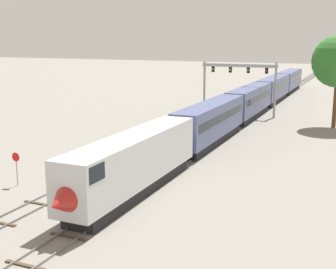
% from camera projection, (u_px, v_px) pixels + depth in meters
% --- Properties ---
extents(ground_plane, '(400.00, 400.00, 0.00)m').
position_uv_depth(ground_plane, '(93.00, 202.00, 34.79)').
color(ground_plane, gray).
extents(track_main, '(2.60, 200.00, 0.16)m').
position_uv_depth(track_main, '(272.00, 102.00, 87.84)').
color(track_main, slate).
rests_on(track_main, ground).
extents(track_near, '(2.60, 160.00, 0.16)m').
position_uv_depth(track_near, '(212.00, 116.00, 72.03)').
color(track_near, slate).
rests_on(track_near, ground).
extents(passenger_train, '(3.04, 96.31, 4.80)m').
position_uv_depth(passenger_train, '(250.00, 101.00, 70.90)').
color(passenger_train, silver).
rests_on(passenger_train, ground).
extents(signal_gantry, '(12.10, 0.49, 8.54)m').
position_uv_depth(signal_gantry, '(239.00, 76.00, 72.27)').
color(signal_gantry, '#999BA0').
rests_on(signal_gantry, ground).
extents(stop_sign, '(0.76, 0.08, 2.88)m').
position_uv_depth(stop_sign, '(16.00, 164.00, 38.26)').
color(stop_sign, gray).
rests_on(stop_sign, ground).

